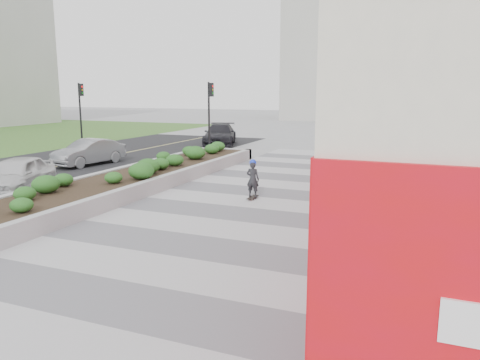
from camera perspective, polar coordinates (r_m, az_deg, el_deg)
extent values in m
plane|color=gray|center=(9.97, -10.50, -11.06)|extent=(160.00, 160.00, 0.00)
cube|color=#A8A8AD|center=(12.43, -2.96, -6.40)|extent=(8.00, 36.00, 0.01)
cube|color=red|center=(16.90, 18.55, 2.83)|extent=(0.12, 24.00, 3.00)
cube|color=#9E9EA0|center=(26.07, -1.80, 3.30)|extent=(3.00, 0.30, 0.55)
cube|color=#9E9EA0|center=(19.27, -16.40, 0.18)|extent=(0.30, 18.00, 0.55)
cube|color=#9E9EA0|center=(17.72, -9.57, -0.42)|extent=(0.30, 18.00, 0.55)
cube|color=#2D2116|center=(18.47, -13.13, -0.18)|extent=(2.40, 17.40, 0.50)
cube|color=black|center=(22.87, -26.49, 0.41)|extent=(10.00, 40.00, 0.00)
cylinder|color=black|center=(28.16, -3.80, 7.56)|extent=(0.12, 0.12, 4.20)
cube|color=black|center=(28.03, -3.51, 10.93)|extent=(0.18, 0.28, 0.80)
cylinder|color=black|center=(32.88, -18.87, 7.48)|extent=(0.12, 0.12, 4.20)
cube|color=black|center=(32.72, -18.81, 10.36)|extent=(0.18, 0.28, 0.80)
cube|color=#ADAAA3|center=(63.84, 13.77, 16.19)|extent=(16.00, 12.00, 20.00)
cylinder|color=#595654|center=(12.24, -0.83, -6.69)|extent=(0.44, 0.44, 0.01)
cube|color=black|center=(16.19, 1.56, -2.10)|extent=(0.21, 0.72, 0.02)
imported|color=#232327|center=(16.07, 1.57, 0.09)|extent=(0.46, 0.30, 1.24)
sphere|color=#1C3AEF|center=(15.97, 1.58, 2.14)|extent=(0.23, 0.23, 0.23)
imported|color=silver|center=(18.77, -25.60, 0.52)|extent=(2.91, 4.26, 1.35)
imported|color=gray|center=(24.81, -17.95, 3.25)|extent=(1.91, 4.05, 1.28)
imported|color=black|center=(32.47, -2.47, 5.56)|extent=(3.54, 5.34, 1.44)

